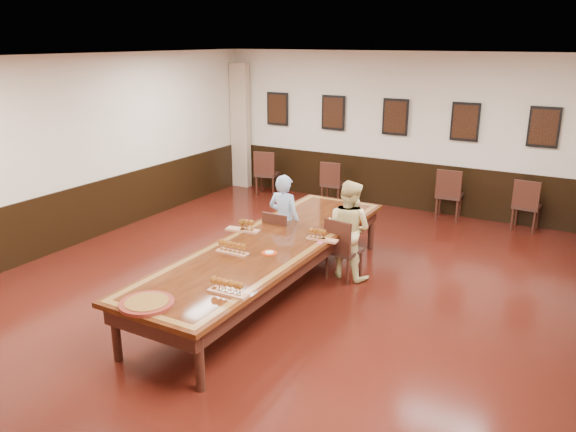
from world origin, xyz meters
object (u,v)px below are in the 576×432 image
Objects in this scene: chair_woman at (344,248)px; conference_table at (270,252)px; spare_chair_b at (333,183)px; chair_man at (281,239)px; spare_chair_c at (450,194)px; spare_chair_a at (267,172)px; spare_chair_d at (527,205)px; person_man at (284,220)px; person_woman at (349,229)px; carved_platter at (147,303)px.

conference_table is at bearing 63.13° from chair_woman.
chair_man is at bearing 96.32° from spare_chair_b.
spare_chair_b is 0.93× the size of spare_chair_c.
chair_woman is (1.05, 0.06, 0.02)m from chair_man.
chair_woman is 1.20m from conference_table.
conference_table is at bearing 112.54° from chair_man.
chair_woman is 0.92× the size of spare_chair_a.
spare_chair_d reaches higher than conference_table.
person_woman is at bearing -175.56° from person_man.
spare_chair_d is 7.52m from carved_platter.
person_man is 1.06m from person_woman.
spare_chair_d is 0.20× the size of conference_table.
person_man is at bearing 96.69° from spare_chair_b.
chair_woman is 1.08m from person_man.
spare_chair_c is 0.21× the size of conference_table.
spare_chair_b is at bearing -76.21° from person_man.
carved_platter is (-0.84, -3.33, 0.03)m from person_woman.
spare_chair_b reaches higher than carved_platter.
carved_platter is at bearing 83.91° from person_woman.
spare_chair_d is at bearing 59.96° from conference_table.
spare_chair_a reaches higher than spare_chair_d.
spare_chair_b is 0.97× the size of spare_chair_d.
spare_chair_c reaches higher than spare_chair_d.
spare_chair_c reaches higher than spare_chair_b.
person_woman is (1.06, 0.06, 0.01)m from person_man.
conference_table is at bearing 70.19° from spare_chair_c.
carved_platter is (-1.43, -6.93, 0.26)m from spare_chair_c.
spare_chair_a is 7.22m from carved_platter.
spare_chair_c is 4.02m from person_man.
chair_woman is 3.75m from spare_chair_c.
spare_chair_c is at bearing 78.32° from carved_platter.
spare_chair_c is at bearing -91.12° from chair_woman.
spare_chair_c is 7.08m from carved_platter.
chair_woman reaches higher than conference_table.
spare_chair_c is 3.66m from person_woman.
carved_platter is at bearing 71.11° from spare_chair_d.
carved_platter is (-0.15, -2.25, 0.16)m from conference_table.
spare_chair_a is (-2.43, 3.54, 0.06)m from chair_man.
carved_platter is (0.22, -3.27, 0.04)m from person_man.
spare_chair_b is 0.64× the size of person_woman.
person_woman is (-0.59, -3.60, 0.23)m from spare_chair_c.
person_man reaches higher than chair_woman.
person_woman is 0.30× the size of conference_table.
spare_chair_c is 0.69× the size of person_woman.
spare_chair_c is at bearing 178.73° from spare_chair_b.
spare_chair_b is 1.35× the size of carved_platter.
spare_chair_b is at bearing 6.78° from spare_chair_d.
conference_table is at bearing 110.56° from person_man.
chair_man is at bearing 90.00° from person_man.
chair_woman is at bearing 75.59° from carved_platter.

